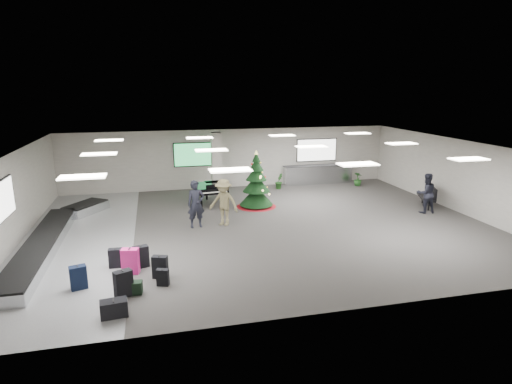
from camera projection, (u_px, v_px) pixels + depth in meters
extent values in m
plane|color=#3C3936|center=(262.00, 225.00, 17.28)|extent=(18.00, 18.00, 0.00)
cube|color=#A19B93|center=(231.00, 158.00, 23.49)|extent=(18.00, 0.02, 3.20)
cube|color=#A19B93|center=(335.00, 252.00, 10.29)|extent=(18.00, 0.02, 3.20)
cube|color=#A19B93|center=(12.00, 201.00, 14.83)|extent=(0.02, 14.00, 3.20)
cube|color=#A19B93|center=(459.00, 176.00, 18.94)|extent=(0.02, 14.00, 3.20)
cube|color=silver|center=(263.00, 147.00, 16.50)|extent=(18.00, 14.00, 0.02)
cube|color=slate|center=(78.00, 240.00, 15.68)|extent=(4.00, 14.00, 0.01)
cube|color=#ADA79E|center=(217.00, 164.00, 21.94)|extent=(0.50, 0.50, 3.20)
cube|color=green|center=(194.00, 155.00, 22.91)|extent=(2.20, 0.08, 1.30)
cube|color=white|center=(317.00, 150.00, 24.51)|extent=(2.40, 0.08, 1.30)
cube|color=white|center=(3.00, 200.00, 13.83)|extent=(0.08, 2.10, 1.30)
cube|color=white|center=(82.00, 177.00, 11.37)|extent=(1.20, 0.60, 0.04)
cube|color=white|center=(99.00, 154.00, 15.14)|extent=(1.20, 0.60, 0.04)
cube|color=white|center=(109.00, 140.00, 18.92)|extent=(1.20, 0.60, 0.04)
cube|color=white|center=(230.00, 170.00, 12.29)|extent=(1.20, 0.60, 0.04)
cube|color=white|center=(211.00, 150.00, 16.06)|extent=(1.20, 0.60, 0.04)
cube|color=white|center=(200.00, 138.00, 19.83)|extent=(1.20, 0.60, 0.04)
cube|color=white|center=(358.00, 164.00, 13.20)|extent=(1.20, 0.60, 0.04)
cube|color=white|center=(311.00, 147.00, 16.97)|extent=(1.20, 0.60, 0.04)
cube|color=white|center=(282.00, 135.00, 20.74)|extent=(1.20, 0.60, 0.04)
cube|color=white|center=(469.00, 159.00, 14.11)|extent=(1.20, 0.60, 0.04)
cube|color=white|center=(401.00, 143.00, 17.88)|extent=(1.20, 0.60, 0.04)
cube|color=white|center=(358.00, 133.00, 21.66)|extent=(1.20, 0.60, 0.04)
cube|color=silver|center=(41.00, 247.00, 14.46)|extent=(1.00, 8.00, 0.38)
cube|color=black|center=(41.00, 241.00, 14.41)|extent=(0.95, 7.90, 0.05)
cube|color=silver|center=(86.00, 208.00, 18.98)|extent=(1.97, 2.21, 0.38)
cube|color=black|center=(85.00, 204.00, 18.93)|extent=(1.87, 2.10, 0.05)
cube|color=silver|center=(318.00, 174.00, 24.56)|extent=(4.00, 0.60, 1.05)
cube|color=#2E2E30|center=(318.00, 165.00, 24.43)|extent=(4.05, 0.65, 0.04)
cube|color=black|center=(123.00, 284.00, 11.41)|extent=(0.53, 0.44, 0.73)
cube|color=black|center=(122.00, 271.00, 11.32)|extent=(0.10, 0.15, 0.02)
cube|color=black|center=(160.00, 267.00, 12.51)|extent=(0.49, 0.36, 0.68)
cube|color=black|center=(159.00, 256.00, 12.42)|extent=(0.07, 0.14, 0.02)
cube|color=#E71E81|center=(130.00, 261.00, 12.80)|extent=(0.54, 0.38, 0.78)
cube|color=black|center=(129.00, 249.00, 12.71)|extent=(0.07, 0.17, 0.02)
cube|color=black|center=(141.00, 257.00, 13.26)|extent=(0.51, 0.37, 0.68)
cube|color=black|center=(140.00, 246.00, 13.17)|extent=(0.07, 0.15, 0.02)
cube|color=black|center=(78.00, 278.00, 11.82)|extent=(0.49, 0.37, 0.68)
cube|color=black|center=(77.00, 266.00, 11.73)|extent=(0.07, 0.16, 0.02)
cube|color=black|center=(132.00, 288.00, 11.58)|extent=(0.56, 0.33, 0.35)
cube|color=black|center=(132.00, 281.00, 11.54)|extent=(0.05, 0.16, 0.02)
cube|color=black|center=(163.00, 277.00, 12.05)|extent=(0.38, 0.28, 0.49)
cube|color=black|center=(162.00, 269.00, 11.99)|extent=(0.06, 0.11, 0.02)
cube|color=black|center=(116.00, 258.00, 13.24)|extent=(0.42, 0.26, 0.61)
cube|color=black|center=(115.00, 249.00, 13.17)|extent=(0.04, 0.14, 0.02)
cube|color=black|center=(114.00, 308.00, 10.43)|extent=(0.68, 0.43, 0.42)
cube|color=black|center=(113.00, 300.00, 10.38)|extent=(0.06, 0.22, 0.02)
cone|color=maroon|center=(256.00, 205.00, 19.98)|extent=(1.85, 1.85, 0.12)
cylinder|color=#3F2819|center=(256.00, 201.00, 19.93)|extent=(0.12, 0.12, 0.49)
cone|color=black|center=(256.00, 195.00, 19.86)|extent=(1.56, 1.56, 0.88)
cone|color=black|center=(256.00, 183.00, 19.72)|extent=(1.27, 1.27, 0.78)
cone|color=black|center=(256.00, 173.00, 19.60)|extent=(0.98, 0.98, 0.68)
cone|color=black|center=(256.00, 164.00, 19.51)|extent=(0.68, 0.68, 0.59)
cone|color=black|center=(256.00, 157.00, 19.43)|extent=(0.39, 0.39, 0.44)
cone|color=#FFE566|center=(256.00, 152.00, 19.37)|extent=(0.16, 0.16, 0.18)
cube|color=black|center=(210.00, 188.00, 20.41)|extent=(1.60, 1.77, 0.26)
cube|color=black|center=(214.00, 193.00, 19.62)|extent=(1.37, 0.42, 0.09)
cube|color=white|center=(214.00, 192.00, 19.58)|extent=(1.22, 0.26, 0.02)
cube|color=black|center=(213.00, 187.00, 19.77)|extent=(0.65, 0.10, 0.20)
cylinder|color=black|center=(201.00, 201.00, 19.74)|extent=(0.09, 0.09, 0.63)
cylinder|color=black|center=(225.00, 199.00, 20.10)|extent=(0.09, 0.09, 0.63)
cylinder|color=black|center=(207.00, 193.00, 21.11)|extent=(0.09, 0.09, 0.63)
cube|color=black|center=(426.00, 197.00, 19.87)|extent=(1.09, 1.67, 0.06)
cylinder|color=black|center=(434.00, 206.00, 19.33)|extent=(0.06, 0.06, 0.42)
cylinder|color=black|center=(417.00, 199.00, 20.52)|extent=(0.06, 0.06, 0.42)
cube|color=black|center=(431.00, 191.00, 19.85)|extent=(0.65, 1.49, 0.53)
imported|color=black|center=(196.00, 204.00, 16.87)|extent=(0.75, 0.54, 1.90)
imported|color=olive|center=(224.00, 202.00, 17.12)|extent=(1.41, 1.27, 1.90)
imported|color=black|center=(426.00, 193.00, 18.81)|extent=(0.92, 0.74, 1.78)
imported|color=#16471E|center=(279.00, 181.00, 23.29)|extent=(0.57, 0.60, 0.85)
imported|color=#16471E|center=(358.00, 179.00, 24.04)|extent=(0.61, 0.61, 0.77)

